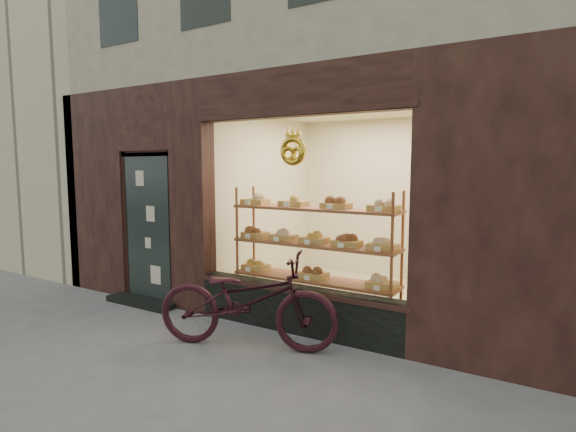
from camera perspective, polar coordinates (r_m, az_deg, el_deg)
The scene contains 4 objects.
ground at distance 4.36m, azimuth -19.65°, elevation -21.00°, with size 90.00×90.00×0.00m, color slate.
neighbor_left at distance 15.13m, azimuth -27.60°, elevation 15.18°, with size 12.00×7.00×9.00m, color #BAB296.
display_shelf at distance 5.71m, azimuth 3.32°, elevation -4.83°, with size 2.20×0.45×1.70m.
bicycle at distance 4.98m, azimuth -5.25°, elevation -10.62°, with size 0.70×2.01×1.05m, color black.
Camera 1 is at (3.05, -2.42, 1.97)m, focal length 28.00 mm.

